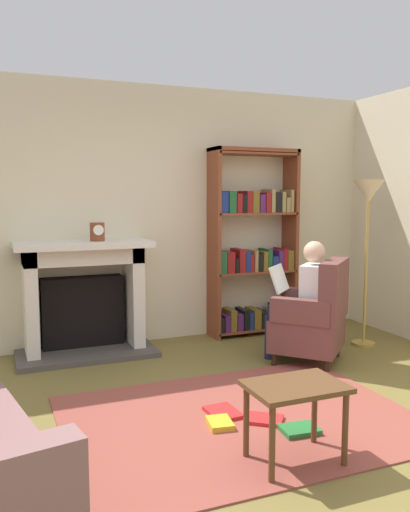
# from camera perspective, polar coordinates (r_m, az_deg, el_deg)

# --- Properties ---
(ground) EXTENTS (14.00, 14.00, 0.00)m
(ground) POSITION_cam_1_polar(r_m,az_deg,el_deg) (3.59, 6.09, -19.10)
(ground) COLOR olive
(back_wall) EXTENTS (5.60, 0.10, 2.70)m
(back_wall) POSITION_cam_1_polar(r_m,az_deg,el_deg) (5.61, -6.17, 4.46)
(back_wall) COLOR beige
(back_wall) RESTS_ON ground
(area_rug) EXTENTS (2.40, 1.80, 0.01)m
(area_rug) POSITION_cam_1_polar(r_m,az_deg,el_deg) (3.83, 3.87, -17.27)
(area_rug) COLOR brown
(area_rug) RESTS_ON ground
(fireplace) EXTENTS (1.32, 0.64, 1.12)m
(fireplace) POSITION_cam_1_polar(r_m,az_deg,el_deg) (5.29, -13.09, -4.08)
(fireplace) COLOR #4C4742
(fireplace) RESTS_ON ground
(mantel_clock) EXTENTS (0.14, 0.14, 0.18)m
(mantel_clock) POSITION_cam_1_polar(r_m,az_deg,el_deg) (5.14, -11.66, 2.60)
(mantel_clock) COLOR brown
(mantel_clock) RESTS_ON fireplace
(bookshelf) EXTENTS (1.00, 0.32, 2.07)m
(bookshelf) POSITION_cam_1_polar(r_m,az_deg,el_deg) (5.86, 5.27, 0.96)
(bookshelf) COLOR brown
(bookshelf) RESTS_ON ground
(armchair_reading) EXTENTS (0.89, 0.89, 0.97)m
(armchair_reading) POSITION_cam_1_polar(r_m,az_deg,el_deg) (5.02, 11.86, -6.57)
(armchair_reading) COLOR #331E14
(armchair_reading) RESTS_ON ground
(seated_reader) EXTENTS (0.58, 0.58, 1.14)m
(seated_reader) POSITION_cam_1_polar(r_m,az_deg,el_deg) (5.00, 10.59, -4.28)
(seated_reader) COLOR white
(seated_reader) RESTS_ON ground
(side_table) EXTENTS (0.56, 0.39, 0.48)m
(side_table) POSITION_cam_1_polar(r_m,az_deg,el_deg) (3.17, 9.83, -14.88)
(side_table) COLOR brown
(side_table) RESTS_ON ground
(scattered_books) EXTENTS (0.67, 0.69, 0.04)m
(scattered_books) POSITION_cam_1_polar(r_m,az_deg,el_deg) (3.75, 5.13, -17.47)
(scattered_books) COLOR red
(scattered_books) RESTS_ON area_rug
(floor_lamp) EXTENTS (0.32, 0.32, 1.71)m
(floor_lamp) POSITION_cam_1_polar(r_m,az_deg,el_deg) (5.59, 17.36, 5.26)
(floor_lamp) COLOR #B7933F
(floor_lamp) RESTS_ON ground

